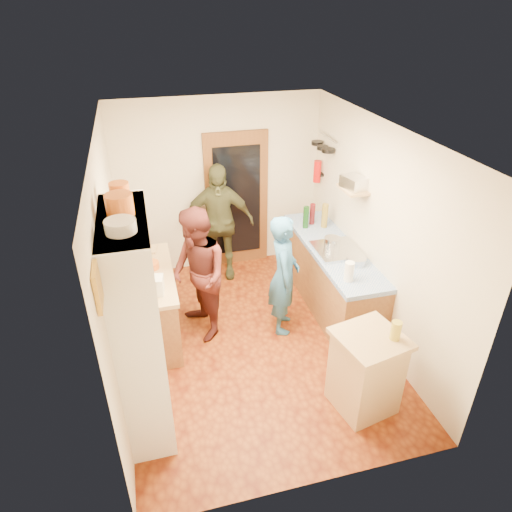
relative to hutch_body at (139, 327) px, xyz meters
name	(u,v)px	position (x,y,z in m)	size (l,w,h in m)	color
floor	(254,341)	(1.30, 0.80, -1.11)	(3.00, 4.00, 0.02)	brown
ceiling	(253,131)	(1.30, 0.80, 1.51)	(3.00, 4.00, 0.02)	silver
wall_back	(219,186)	(1.30, 2.81, 0.20)	(3.00, 0.02, 2.60)	beige
wall_front	(321,377)	(1.30, -1.21, 0.20)	(3.00, 0.02, 2.60)	beige
wall_left	(113,267)	(-0.21, 0.80, 0.20)	(0.02, 4.00, 2.60)	beige
wall_right	(377,234)	(2.81, 0.80, 0.20)	(0.02, 4.00, 2.60)	beige
door_frame	(237,201)	(1.55, 2.77, -0.05)	(0.95, 0.06, 2.10)	brown
door_glass	(237,202)	(1.55, 2.74, -0.05)	(0.70, 0.02, 1.70)	black
hutch_body	(139,327)	(0.00, 0.00, 0.00)	(0.40, 1.20, 2.20)	white
hutch_top_shelf	(122,220)	(0.00, 0.00, 1.08)	(0.40, 1.14, 0.04)	white
plate_stack	(120,226)	(0.00, -0.25, 1.15)	(0.24, 0.24, 0.10)	white
orange_pot_a	(119,205)	(0.00, 0.07, 1.19)	(0.22, 0.22, 0.18)	orange
orange_pot_b	(120,191)	(0.00, 0.40, 1.18)	(0.17, 0.17, 0.15)	orange
left_counter_base	(150,306)	(0.10, 1.25, -0.68)	(0.60, 1.40, 0.85)	olive
left_counter_top	(146,276)	(0.10, 1.25, -0.23)	(0.64, 1.44, 0.05)	tan
toaster	(151,286)	(0.15, 0.82, -0.10)	(0.27, 0.18, 0.20)	white
kettle	(141,273)	(0.05, 1.11, -0.10)	(0.17, 0.17, 0.20)	white
orange_bowl	(151,265)	(0.18, 1.36, -0.16)	(0.18, 0.18, 0.08)	orange
chopping_board	(145,250)	(0.12, 1.83, -0.19)	(0.30, 0.22, 0.03)	tan
right_counter_base	(330,278)	(2.50, 1.30, -0.68)	(0.60, 2.20, 0.84)	olive
right_counter_top	(333,249)	(2.50, 1.30, -0.23)	(0.62, 2.22, 0.06)	#2153B5
hob	(337,250)	(2.50, 1.18, -0.18)	(0.55, 0.58, 0.04)	silver
pot_on_hob	(332,242)	(2.45, 1.23, -0.09)	(0.21, 0.21, 0.13)	silver
bottle_a	(306,217)	(2.35, 1.94, -0.04)	(0.08, 0.08, 0.32)	#143F14
bottle_b	(312,214)	(2.48, 2.03, -0.05)	(0.08, 0.08, 0.30)	#591419
bottle_c	(325,216)	(2.61, 1.88, -0.03)	(0.09, 0.09, 0.35)	olive
paper_towel	(349,272)	(2.35, 0.51, -0.08)	(0.11, 0.11, 0.24)	white
mixing_bowl	(356,261)	(2.60, 0.83, -0.15)	(0.24, 0.24, 0.09)	silver
island_base	(365,374)	(2.14, -0.48, -0.67)	(0.55, 0.55, 0.86)	tan
island_top	(371,339)	(2.14, -0.48, -0.22)	(0.62, 0.62, 0.05)	tan
cutting_board	(364,336)	(2.08, -0.44, -0.21)	(0.35, 0.28, 0.02)	white
oil_jar	(396,330)	(2.34, -0.56, -0.09)	(0.10, 0.10, 0.20)	#AD9E2D
pan_rail	(328,137)	(2.76, 2.33, 0.95)	(0.02, 0.02, 0.65)	silver
pan_hang_a	(328,150)	(2.70, 2.15, 0.82)	(0.18, 0.18, 0.05)	black
pan_hang_b	(322,148)	(2.70, 2.35, 0.80)	(0.16, 0.16, 0.05)	black
pan_hang_c	(317,143)	(2.70, 2.55, 0.81)	(0.17, 0.17, 0.05)	black
wall_shelf	(353,189)	(2.67, 1.25, 0.60)	(0.26, 0.42, 0.03)	tan
radio	(354,182)	(2.67, 1.25, 0.69)	(0.22, 0.30, 0.15)	silver
ext_bracket	(321,174)	(2.77, 2.50, 0.35)	(0.06, 0.10, 0.04)	black
fire_extinguisher	(317,171)	(2.71, 2.50, 0.40)	(0.11, 0.11, 0.32)	red
picture_frame	(98,287)	(-0.18, -0.75, 0.95)	(0.03, 0.25, 0.30)	gold
person_hob	(286,276)	(1.75, 0.95, -0.32)	(0.57, 0.38, 1.57)	#2B6094
person_left	(199,273)	(0.72, 1.18, -0.25)	(0.82, 0.64, 1.69)	#481B19
person_back	(219,222)	(1.21, 2.44, -0.22)	(1.03, 0.43, 1.76)	#3E3F25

